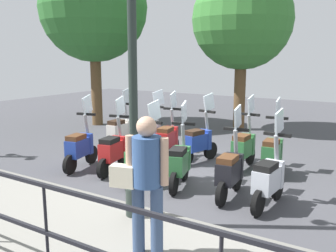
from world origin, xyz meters
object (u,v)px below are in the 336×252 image
Objects in this scene: scooter_near_1 at (230,170)px; scooter_near_4 at (113,150)px; lamp_post_near at (133,85)px; scooter_far_0 at (272,152)px; scooter_near_0 at (269,178)px; scooter_near_5 at (80,146)px; scooter_far_2 at (199,141)px; scooter_near_3 at (143,158)px; scooter_far_5 at (120,130)px; tree_large at (94,8)px; scooter_far_1 at (244,147)px; tree_distant at (242,20)px; pedestrian_with_bag at (145,176)px; scooter_far_4 at (148,134)px; scooter_far_3 at (168,138)px; scooter_near_2 at (180,162)px.

scooter_near_4 is (0.02, 2.54, 0.00)m from scooter_near_1.
lamp_post_near reaches higher than scooter_near_4.
scooter_near_0 is at bearing -170.08° from scooter_far_0.
scooter_far_2 is at bearing -60.02° from scooter_near_5.
scooter_near_3 is at bearing 126.82° from scooter_far_0.
scooter_near_4 is at bearing -146.11° from scooter_far_5.
lamp_post_near is 0.73× the size of tree_large.
scooter_far_1 is at bearing -71.79° from scooter_far_2.
scooter_near_1 is 1.00× the size of scooter_near_3.
scooter_near_5 is (-5.78, 1.26, -2.95)m from tree_distant.
scooter_near_5 is at bearing 94.78° from scooter_near_0.
scooter_far_2 is (4.05, 1.43, -0.60)m from pedestrian_with_bag.
scooter_far_4 is (-2.20, -3.68, -3.39)m from tree_large.
tree_large is at bearing 74.47° from scooter_far_4.
scooter_near_4 is 1.93m from scooter_far_2.
scooter_near_1 is (-3.87, -6.51, -3.39)m from tree_large.
scooter_near_3 is 1.00× the size of scooter_far_5.
scooter_near_4 is 2.71m from scooter_far_1.
lamp_post_near is 3.36m from scooter_near_5.
scooter_near_1 is (0.06, 0.68, 0.00)m from scooter_near_0.
scooter_far_1 and scooter_far_4 have the same top height.
tree_distant reaches higher than scooter_near_3.
scooter_near_5 is (-4.01, -3.19, -3.39)m from tree_large.
scooter_near_3 and scooter_far_0 have the same top height.
scooter_far_1 is 1.00× the size of scooter_far_3.
scooter_far_3 is at bearing -88.14° from scooter_far_4.
lamp_post_near is 2.70× the size of scooter_near_3.
scooter_near_4 is at bearing -134.19° from tree_large.
pedestrian_with_bag is 0.28× the size of tree_large.
scooter_far_0 is 3.96m from scooter_far_5.
scooter_near_4 is 3.18m from scooter_far_0.
scooter_far_0 is 0.66m from scooter_far_1.
scooter_near_3 and scooter_far_5 have the same top height.
scooter_far_4 is (1.68, 1.86, 0.00)m from scooter_near_2.
tree_large is 8.87m from scooter_near_0.
tree_distant is at bearing 24.49° from scooter_far_0.
scooter_near_0 is 1.00× the size of scooter_far_1.
scooter_far_3 is at bearing 85.56° from scooter_far_0.
scooter_near_1 is at bearing -166.59° from scooter_far_1.
scooter_near_1 is 1.00× the size of scooter_near_4.
scooter_far_3 is (3.98, 2.18, -0.60)m from pedestrian_with_bag.
scooter_far_3 is at bearing 64.75° from scooter_near_0.
tree_distant is at bearing -0.26° from pedestrian_with_bag.
pedestrian_with_bag is 1.03× the size of scooter_near_3.
scooter_near_2 is 1.66m from scooter_far_2.
scooter_near_0 is at bearing -154.46° from tree_distant.
scooter_far_1 is (1.67, 0.39, 0.00)m from scooter_near_1.
scooter_near_5 is at bearing 87.72° from scooter_near_1.
scooter_near_5 is at bearing 121.93° from scooter_far_1.
scooter_far_1 is (1.67, -0.59, 0.00)m from scooter_near_2.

